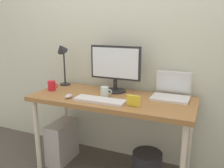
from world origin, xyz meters
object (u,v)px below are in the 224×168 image
(glass_cup, at_px, (105,92))
(computer_tower, at_px, (62,142))
(laptop, at_px, (172,91))
(monitor, at_px, (115,66))
(desk, at_px, (112,104))
(photo_frame, at_px, (133,101))
(wastebasket, at_px, (147,168))
(desk_lamp, at_px, (62,55))
(keyboard, at_px, (100,100))
(coffee_mug, at_px, (52,86))
(mouse, at_px, (69,96))

(glass_cup, distance_m, computer_tower, 0.76)
(laptop, bearing_deg, monitor, -178.13)
(laptop, height_order, computer_tower, laptop)
(monitor, height_order, computer_tower, monitor)
(desk, bearing_deg, computer_tower, -177.95)
(photo_frame, bearing_deg, desk, 146.79)
(desk, relative_size, wastebasket, 4.88)
(desk_lamp, distance_m, wastebasket, 1.38)
(monitor, distance_m, desk_lamp, 0.60)
(photo_frame, bearing_deg, desk_lamp, 159.01)
(keyboard, xyz_separation_m, coffee_mug, (-0.59, 0.13, 0.04))
(mouse, xyz_separation_m, photo_frame, (0.60, 0.01, 0.03))
(keyboard, relative_size, mouse, 4.89)
(photo_frame, height_order, computer_tower, photo_frame)
(desk_lamp, bearing_deg, keyboard, -29.81)
(glass_cup, height_order, wastebasket, glass_cup)
(monitor, bearing_deg, desk, -77.07)
(keyboard, bearing_deg, coffee_mug, 167.26)
(desk_lamp, relative_size, glass_cup, 4.28)
(keyboard, relative_size, computer_tower, 1.05)
(desk_lamp, height_order, mouse, desk_lamp)
(keyboard, relative_size, photo_frame, 4.00)
(desk_lamp, height_order, wastebasket, desk_lamp)
(desk, bearing_deg, wastebasket, -7.06)
(keyboard, bearing_deg, desk, 75.89)
(glass_cup, relative_size, computer_tower, 0.26)
(mouse, bearing_deg, wastebasket, 10.91)
(laptop, xyz_separation_m, wastebasket, (-0.14, -0.23, -0.66))
(keyboard, xyz_separation_m, mouse, (-0.30, -0.01, 0.01))
(monitor, distance_m, mouse, 0.52)
(keyboard, bearing_deg, monitor, 89.69)
(desk_lamp, height_order, photo_frame, desk_lamp)
(desk_lamp, xyz_separation_m, mouse, (0.29, -0.35, -0.31))
(desk, height_order, mouse, mouse)
(monitor, bearing_deg, computer_tower, -159.41)
(mouse, xyz_separation_m, wastebasket, (0.70, 0.13, -0.62))
(keyboard, height_order, computer_tower, keyboard)
(desk, bearing_deg, desk_lamp, 164.66)
(computer_tower, bearing_deg, mouse, -36.90)
(monitor, distance_m, wastebasket, 0.97)
(mouse, bearing_deg, coffee_mug, 153.02)
(desk, bearing_deg, keyboard, -104.11)
(photo_frame, bearing_deg, wastebasket, 50.77)
(laptop, height_order, desk_lamp, desk_lamp)
(monitor, distance_m, coffee_mug, 0.65)
(coffee_mug, height_order, computer_tower, coffee_mug)
(coffee_mug, bearing_deg, keyboard, -12.74)
(desk_lamp, bearing_deg, photo_frame, -20.99)
(photo_frame, bearing_deg, monitor, 130.94)
(desk, height_order, desk_lamp, desk_lamp)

